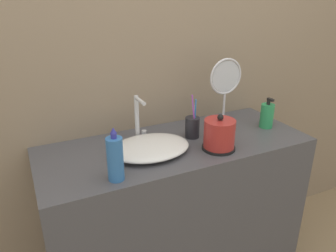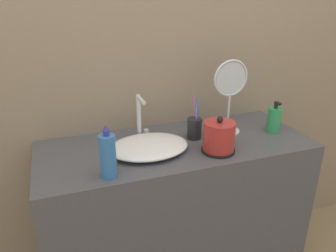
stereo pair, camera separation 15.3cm
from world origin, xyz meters
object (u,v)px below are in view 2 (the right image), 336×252
(electric_kettle, at_px, (219,138))
(shampoo_bottle, at_px, (108,155))
(lotion_bottle, at_px, (274,119))
(toothbrush_cup, at_px, (195,128))
(faucet, at_px, (140,116))
(vanity_mirror, at_px, (230,93))

(electric_kettle, xyz_separation_m, shampoo_bottle, (-0.51, -0.05, 0.03))
(lotion_bottle, xyz_separation_m, shampoo_bottle, (-0.89, -0.16, 0.03))
(electric_kettle, height_order, toothbrush_cup, toothbrush_cup)
(faucet, xyz_separation_m, electric_kettle, (0.30, -0.26, -0.05))
(electric_kettle, xyz_separation_m, toothbrush_cup, (-0.05, 0.17, -0.01))
(electric_kettle, height_order, vanity_mirror, vanity_mirror)
(faucet, distance_m, electric_kettle, 0.40)
(vanity_mirror, bearing_deg, faucet, 171.13)
(electric_kettle, distance_m, vanity_mirror, 0.28)
(lotion_bottle, bearing_deg, electric_kettle, -163.79)
(faucet, xyz_separation_m, lotion_bottle, (0.68, -0.14, -0.05))
(lotion_bottle, bearing_deg, shampoo_bottle, -169.73)
(faucet, height_order, shampoo_bottle, faucet)
(electric_kettle, relative_size, toothbrush_cup, 0.76)
(shampoo_bottle, height_order, vanity_mirror, vanity_mirror)
(electric_kettle, distance_m, shampoo_bottle, 0.52)
(faucet, relative_size, electric_kettle, 1.31)
(shampoo_bottle, distance_m, vanity_mirror, 0.71)
(faucet, relative_size, toothbrush_cup, 0.99)
(faucet, bearing_deg, shampoo_bottle, -124.87)
(faucet, bearing_deg, lotion_bottle, -12.07)
(toothbrush_cup, distance_m, shampoo_bottle, 0.52)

